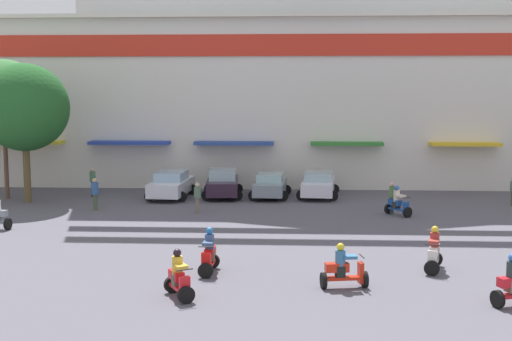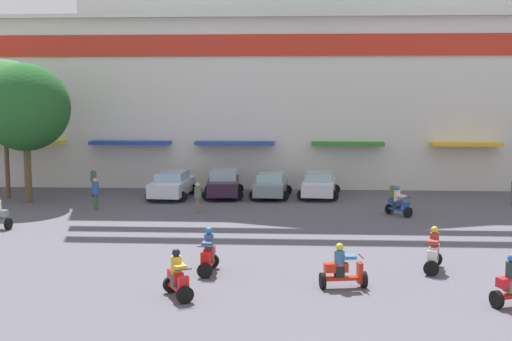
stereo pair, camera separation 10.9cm
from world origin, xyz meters
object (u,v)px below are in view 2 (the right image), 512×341
Objects in this scene: plaza_tree_0 at (25,108)px; scooter_rider_8 at (208,255)px; scooter_rider_5 at (434,253)px; plaza_tree_2 at (4,99)px; parked_car_2 at (271,185)px; scooter_rider_1 at (178,278)px; pedestrian_3 at (198,196)px; scooter_rider_6 at (342,270)px; pedestrian_2 at (392,196)px; parked_car_3 at (319,184)px; parked_car_1 at (223,183)px; pedestrian_1 at (96,192)px; parked_car_0 at (172,184)px; scooter_rider_4 at (398,204)px; pedestrian_4 at (94,180)px.

plaza_tree_0 is 4.91× the size of scooter_rider_8.
scooter_rider_5 is 1.00× the size of scooter_rider_8.
plaza_tree_2 is 16.08m from parked_car_2.
scooter_rider_1 is 13.96m from pedestrian_3.
scooter_rider_6 is 0.95× the size of pedestrian_2.
pedestrian_3 reaches higher than scooter_rider_8.
scooter_rider_5 reaches higher than parked_car_3.
plaza_tree_0 is 1.77× the size of parked_car_3.
parked_car_1 is at bearing 13.08° from plaza_tree_0.
scooter_rider_1 is 0.95× the size of scooter_rider_8.
pedestrian_1 reaches higher than pedestrian_2.
parked_car_0 reaches higher than scooter_rider_6.
scooter_rider_8 reaches higher than scooter_rider_5.
plaza_tree_2 is 5.20× the size of scooter_rider_6.
scooter_rider_1 is at bearing -84.26° from pedestrian_3.
plaza_tree_0 is 6.60m from pedestrian_1.
parked_car_3 is at bearing 124.44° from pedestrian_2.
parked_car_0 is (9.46, 0.80, -4.97)m from plaza_tree_2.
pedestrian_3 is (-0.76, -5.22, 0.09)m from parked_car_1.
plaza_tree_0 is 11.87m from parked_car_1.
parked_car_0 is at bearing -171.35° from parked_car_1.
parked_car_0 is at bearing 159.89° from pedestrian_2.
scooter_rider_5 is (8.98, -15.60, -0.17)m from parked_car_1.
plaza_tree_2 is at bearing 137.51° from scooter_rider_6.
scooter_rider_6 is (-3.69, -12.48, -0.00)m from scooter_rider_4.
plaza_tree_2 is 4.75× the size of pedestrian_1.
parked_car_2 is (13.51, 2.36, -4.57)m from plaza_tree_0.
pedestrian_1 is 0.99× the size of pedestrian_4.
scooter_rider_1 is at bearing -104.47° from parked_car_3.
parked_car_0 is at bearing 116.43° from scooter_rider_6.
scooter_rider_4 is 13.67m from scooter_rider_8.
scooter_rider_5 is 0.97× the size of pedestrian_2.
scooter_rider_8 is (-1.59, -16.20, -0.08)m from parked_car_2.
pedestrian_1 is at bearing 144.25° from scooter_rider_5.
pedestrian_4 reaches higher than pedestrian_3.
pedestrian_4 is at bearing -178.96° from parked_car_2.
pedestrian_1 is (-7.44, 11.67, 0.31)m from scooter_rider_8.
scooter_rider_5 reaches higher than scooter_rider_6.
pedestrian_4 reaches higher than parked_car_1.
pedestrian_3 is (2.20, -4.76, 0.12)m from parked_car_0.
scooter_rider_4 is at bearing -21.65° from parked_car_0.
pedestrian_4 reaches higher than parked_car_0.
scooter_rider_1 is at bearing -64.58° from pedestrian_1.
plaza_tree_0 is at bearing 130.73° from scooter_rider_8.
pedestrian_3 reaches higher than parked_car_2.
scooter_rider_5 is at bearing -33.69° from plaza_tree_0.
parked_car_0 reaches higher than scooter_rider_1.
scooter_rider_8 is 11.29m from pedestrian_3.
plaza_tree_0 reaches higher than parked_car_0.
pedestrian_2 is at bearing -36.91° from parked_car_2.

